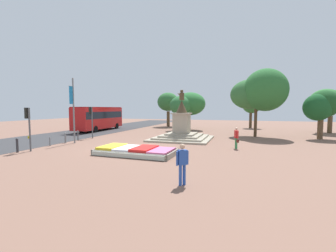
# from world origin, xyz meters

# --- Properties ---
(ground_plane) EXTENTS (93.44, 93.44, 0.00)m
(ground_plane) POSITION_xyz_m (0.00, 0.00, 0.00)
(ground_plane) COLOR brown
(street_asphalt_strip) EXTENTS (8.17, 81.76, 0.01)m
(street_asphalt_strip) POSITION_xyz_m (-11.02, 0.00, 0.01)
(street_asphalt_strip) COLOR #333335
(street_asphalt_strip) RESTS_ON ground_plane
(flower_planter) EXTENTS (5.54, 2.84, 0.53)m
(flower_planter) POSITION_xyz_m (1.74, -1.79, 0.23)
(flower_planter) COLOR #38281C
(flower_planter) RESTS_ON ground_plane
(statue_monument) EXTENTS (5.91, 5.91, 5.07)m
(statue_monument) POSITION_xyz_m (2.87, 6.51, 0.90)
(statue_monument) COLOR gray
(statue_monument) RESTS_ON ground_plane
(traffic_light_near_crossing) EXTENTS (0.42, 0.31, 3.23)m
(traffic_light_near_crossing) POSITION_xyz_m (-6.22, -3.20, 2.24)
(traffic_light_near_crossing) COLOR #4C5156
(traffic_light_near_crossing) RESTS_ON ground_plane
(traffic_light_mid_block) EXTENTS (0.42, 0.31, 3.33)m
(traffic_light_mid_block) POSITION_xyz_m (-6.47, 4.41, 2.35)
(traffic_light_mid_block) COLOR #4C5156
(traffic_light_mid_block) RESTS_ON ground_plane
(banner_pole) EXTENTS (0.18, 0.72, 5.90)m
(banner_pole) POSITION_xyz_m (-5.86, 1.08, 3.14)
(banner_pole) COLOR slate
(banner_pole) RESTS_ON ground_plane
(city_bus) EXTENTS (2.75, 9.64, 3.38)m
(city_bus) POSITION_xyz_m (-10.82, 11.90, 1.94)
(city_bus) COLOR red
(city_bus) RESTS_ON ground_plane
(pedestrian_with_handbag) EXTENTS (0.39, 0.70, 1.68)m
(pedestrian_with_handbag) POSITION_xyz_m (8.32, 2.74, 0.95)
(pedestrian_with_handbag) COLOR #338C4C
(pedestrian_with_handbag) RESTS_ON ground_plane
(pedestrian_near_planter) EXTENTS (0.44, 0.42, 1.73)m
(pedestrian_near_planter) POSITION_xyz_m (6.40, -6.82, 1.00)
(pedestrian_near_planter) COLOR #264CA5
(pedestrian_near_planter) RESTS_ON ground_plane
(kerb_bollard_south) EXTENTS (0.18, 0.18, 1.04)m
(kerb_bollard_south) POSITION_xyz_m (-6.64, -3.83, 0.55)
(kerb_bollard_south) COLOR #2D2D33
(kerb_bollard_south) RESTS_ON ground_plane
(kerb_bollard_mid_a) EXTENTS (0.12, 0.12, 0.76)m
(kerb_bollard_mid_a) POSITION_xyz_m (-6.75, -0.84, 0.40)
(kerb_bollard_mid_a) COLOR slate
(kerb_bollard_mid_a) RESTS_ON ground_plane
(kerb_bollard_mid_b) EXTENTS (0.17, 0.17, 0.95)m
(kerb_bollard_mid_b) POSITION_xyz_m (-6.67, 0.85, 0.50)
(kerb_bollard_mid_b) COLOR slate
(kerb_bollard_mid_b) RESTS_ON ground_plane
(kerb_bollard_north) EXTENTS (0.13, 0.13, 0.99)m
(kerb_bollard_north) POSITION_xyz_m (-6.70, 2.56, 0.52)
(kerb_bollard_north) COLOR #4C5156
(kerb_bollard_north) RESTS_ON ground_plane
(park_tree_far_left) EXTENTS (4.91, 5.33, 5.56)m
(park_tree_far_left) POSITION_xyz_m (1.07, 16.70, 3.76)
(park_tree_far_left) COLOR brown
(park_tree_far_left) RESTS_ON ground_plane
(park_tree_behind_statue) EXTENTS (3.71, 4.29, 5.93)m
(park_tree_behind_statue) POSITION_xyz_m (-3.57, 22.20, 4.28)
(park_tree_behind_statue) COLOR brown
(park_tree_behind_statue) RESTS_ON ground_plane
(park_tree_far_right) EXTENTS (2.86, 2.53, 4.94)m
(park_tree_far_right) POSITION_xyz_m (10.18, 23.20, 3.67)
(park_tree_far_right) COLOR #4C3823
(park_tree_far_right) RESTS_ON ground_plane
(park_tree_street_side) EXTENTS (3.53, 3.06, 5.04)m
(park_tree_street_side) POSITION_xyz_m (16.48, 11.36, 3.45)
(park_tree_street_side) COLOR brown
(park_tree_street_side) RESTS_ON ground_plane
(park_tree_mid_canopy) EXTENTS (4.16, 4.89, 5.64)m
(park_tree_mid_canopy) POSITION_xyz_m (19.04, 18.36, 3.97)
(park_tree_mid_canopy) COLOR brown
(park_tree_mid_canopy) RESTS_ON ground_plane
(park_tree_distant) EXTENTS (6.07, 5.02, 7.48)m
(park_tree_distant) POSITION_xyz_m (10.48, 11.42, 5.02)
(park_tree_distant) COLOR #4C3823
(park_tree_distant) RESTS_ON ground_plane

